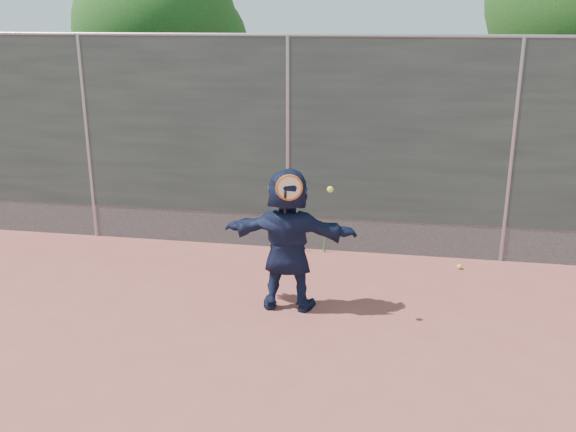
# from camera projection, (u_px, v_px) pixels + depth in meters

# --- Properties ---
(ground) EXTENTS (80.00, 80.00, 0.00)m
(ground) POSITION_uv_depth(u_px,v_px,m) (223.00, 373.00, 6.12)
(ground) COLOR #9E4C42
(ground) RESTS_ON ground
(player) EXTENTS (1.55, 0.50, 1.67)m
(player) POSITION_uv_depth(u_px,v_px,m) (288.00, 239.00, 7.26)
(player) COLOR #151C3A
(player) RESTS_ON ground
(ball_ground) EXTENTS (0.07, 0.07, 0.07)m
(ball_ground) POSITION_uv_depth(u_px,v_px,m) (459.00, 267.00, 8.59)
(ball_ground) COLOR yellow
(ball_ground) RESTS_ON ground
(fence) EXTENTS (20.00, 0.06, 3.03)m
(fence) POSITION_uv_depth(u_px,v_px,m) (288.00, 141.00, 8.92)
(fence) COLOR #38423D
(fence) RESTS_ON ground
(swing_action) EXTENTS (0.63, 0.18, 0.51)m
(swing_action) POSITION_uv_depth(u_px,v_px,m) (293.00, 189.00, 6.85)
(swing_action) COLOR #CB5713
(swing_action) RESTS_ON ground
(tree_left) EXTENTS (3.15, 3.00, 4.53)m
(tree_left) POSITION_uv_depth(u_px,v_px,m) (165.00, 32.00, 11.85)
(tree_left) COLOR #382314
(tree_left) RESTS_ON ground
(weed_clump) EXTENTS (0.68, 0.07, 0.30)m
(weed_clump) POSITION_uv_depth(u_px,v_px,m) (307.00, 243.00, 9.20)
(weed_clump) COLOR #387226
(weed_clump) RESTS_ON ground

